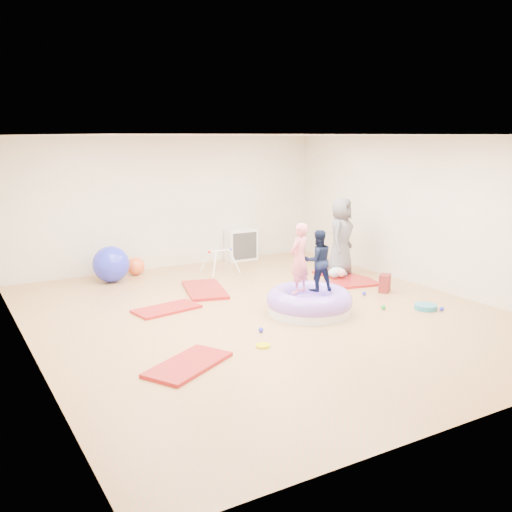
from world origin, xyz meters
TOP-DOWN VIEW (x-y plane):
  - room at (0.00, 0.00)m, footprint 7.01×8.01m
  - gym_mat_front_left at (-1.90, -1.31)m, footprint 1.29×1.07m
  - gym_mat_mid_left at (-1.28, 1.01)m, footprint 1.14×0.71m
  - gym_mat_center_back at (-0.24, 1.76)m, footprint 0.98×1.45m
  - gym_mat_right at (2.35, 0.78)m, footprint 1.19×0.75m
  - gym_mat_rear_right at (2.61, 1.38)m, footprint 0.67×1.18m
  - inflatable_cushion at (0.65, -0.27)m, footprint 1.38×1.38m
  - child_pink at (0.46, -0.25)m, footprint 0.48×0.41m
  - child_navy at (0.81, -0.27)m, footprint 0.55×0.47m
  - adult_caregiver at (2.63, 1.44)m, footprint 0.90×0.83m
  - infant at (2.38, 1.20)m, footprint 0.35×0.36m
  - ball_pit_balls at (1.44, -0.08)m, footprint 3.14×2.53m
  - exercise_ball_blue at (-1.52, 3.29)m, footprint 0.71×0.71m
  - exercise_ball_orange at (-0.93, 3.60)m, footprint 0.37×0.37m
  - infant_play_gym at (0.61, 2.83)m, footprint 0.65×0.62m
  - cube_shelf at (1.64, 3.79)m, footprint 0.71×0.35m
  - balance_disc at (2.42, -1.08)m, footprint 0.37×0.37m
  - backpack at (2.58, 0.07)m, footprint 0.33×0.31m
  - yellow_toy at (-0.76, -1.20)m, footprint 0.20×0.20m

SIDE VIEW (x-z plane):
  - yellow_toy at x=-0.76m, z-range 0.00..0.03m
  - gym_mat_mid_left at x=-1.28m, z-range 0.00..0.04m
  - gym_mat_right at x=2.35m, z-range 0.00..0.05m
  - gym_mat_rear_right at x=2.61m, z-range 0.00..0.05m
  - gym_mat_front_left at x=-1.90m, z-range 0.00..0.05m
  - gym_mat_center_back at x=-0.24m, z-range 0.00..0.06m
  - ball_pit_balls at x=1.44m, z-range 0.00..0.08m
  - balance_disc at x=2.42m, z-range 0.00..0.08m
  - infant at x=2.38m, z-range 0.05..0.26m
  - backpack at x=2.58m, z-range 0.00..0.32m
  - inflatable_cushion at x=0.65m, z-range -0.05..0.39m
  - exercise_ball_orange at x=-0.93m, z-range 0.00..0.37m
  - infant_play_gym at x=0.61m, z-range 0.08..0.58m
  - cube_shelf at x=1.64m, z-range 0.00..0.71m
  - exercise_ball_blue at x=-1.52m, z-range 0.00..0.71m
  - adult_caregiver at x=2.63m, z-range 0.05..1.59m
  - child_navy at x=0.81m, z-range 0.40..1.39m
  - child_pink at x=0.46m, z-range 0.40..1.52m
  - room at x=0.00m, z-range 0.00..2.80m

